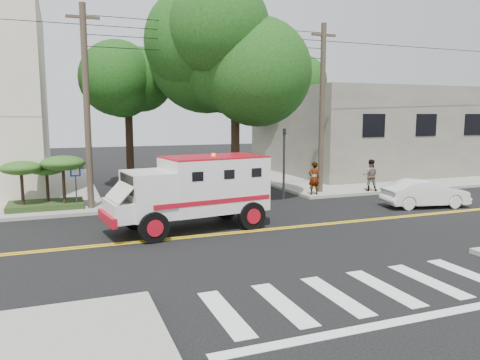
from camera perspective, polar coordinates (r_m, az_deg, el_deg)
name	(u,v)px	position (r m, az deg, el deg)	size (l,w,h in m)	color
ground	(259,230)	(17.56, 2.28, -6.17)	(100.00, 100.00, 0.00)	black
sidewalk_ne	(354,172)	(35.73, 13.68, 0.95)	(17.00, 17.00, 0.15)	gray
building_right	(368,130)	(36.78, 15.33, 5.89)	(14.00, 12.00, 6.00)	#615E53
utility_pole_left	(87,110)	(21.66, -18.16, 8.13)	(0.28, 0.28, 9.00)	#382D23
utility_pole_right	(322,111)	(25.44, 9.95, 8.32)	(0.28, 0.28, 9.00)	#382D23
tree_main	(246,55)	(23.69, 0.69, 15.02)	(6.08, 5.70, 9.85)	black
tree_left	(134,89)	(27.76, -12.78, 10.74)	(4.48, 4.20, 7.70)	black
tree_right	(285,90)	(35.11, 5.48, 10.86)	(4.80, 4.50, 8.20)	black
traffic_signal	(284,156)	(23.80, 5.39, 2.95)	(0.15, 0.18, 3.60)	#3F3F42
accessibility_sign	(76,181)	(22.01, -19.39, -0.12)	(0.45, 0.10, 2.02)	#3F3F42
palm_planter	(46,175)	(22.42, -22.62, 0.58)	(3.52, 2.63, 2.36)	#1E3314
armored_truck	(195,188)	(17.55, -5.51, -1.02)	(6.25, 3.10, 2.73)	silver
parked_sedan	(425,193)	(23.49, 21.65, -1.51)	(1.38, 3.95, 1.30)	silver
pedestrian_a	(314,178)	(24.65, 9.00, 0.22)	(0.63, 0.41, 1.72)	gray
pedestrian_b	(370,175)	(26.57, 15.59, 0.58)	(0.84, 0.65, 1.72)	gray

